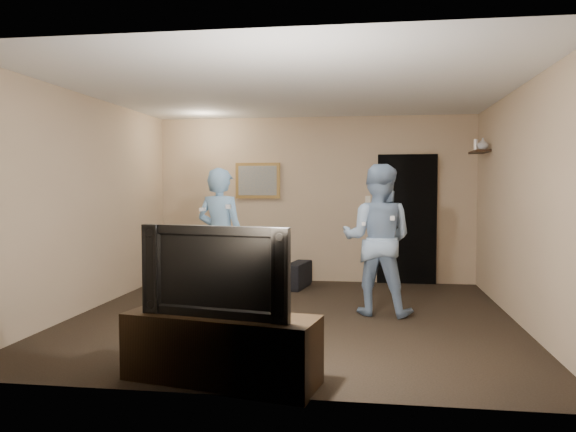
% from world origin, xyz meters
% --- Properties ---
extents(ground, '(5.00, 5.00, 0.00)m').
position_xyz_m(ground, '(0.00, 0.00, 0.00)').
color(ground, black).
rests_on(ground, ground).
extents(ceiling, '(5.00, 5.00, 0.04)m').
position_xyz_m(ceiling, '(0.00, 0.00, 2.60)').
color(ceiling, silver).
rests_on(ceiling, wall_back).
extents(wall_back, '(5.00, 0.04, 2.60)m').
position_xyz_m(wall_back, '(0.00, 2.50, 1.30)').
color(wall_back, tan).
rests_on(wall_back, ground).
extents(wall_front, '(5.00, 0.04, 2.60)m').
position_xyz_m(wall_front, '(0.00, -2.50, 1.30)').
color(wall_front, tan).
rests_on(wall_front, ground).
extents(wall_left, '(0.04, 5.00, 2.60)m').
position_xyz_m(wall_left, '(-2.50, 0.00, 1.30)').
color(wall_left, tan).
rests_on(wall_left, ground).
extents(wall_right, '(0.04, 5.00, 2.60)m').
position_xyz_m(wall_right, '(2.50, 0.00, 1.30)').
color(wall_right, tan).
rests_on(wall_right, ground).
extents(sofa, '(1.98, 1.04, 0.55)m').
position_xyz_m(sofa, '(-0.98, 1.97, 0.28)').
color(sofa, black).
rests_on(sofa, ground).
extents(throw_pillow, '(0.49, 0.21, 0.47)m').
position_xyz_m(throw_pillow, '(-1.53, 1.97, 0.48)').
color(throw_pillow, '#1B524A').
rests_on(throw_pillow, sofa).
extents(painting_frame, '(0.72, 0.05, 0.57)m').
position_xyz_m(painting_frame, '(-0.90, 2.48, 1.60)').
color(painting_frame, olive).
rests_on(painting_frame, wall_back).
extents(painting_canvas, '(0.62, 0.01, 0.47)m').
position_xyz_m(painting_canvas, '(-0.90, 2.45, 1.60)').
color(painting_canvas, slate).
rests_on(painting_canvas, painting_frame).
extents(doorway, '(0.90, 0.06, 2.00)m').
position_xyz_m(doorway, '(1.45, 2.47, 1.00)').
color(doorway, black).
rests_on(doorway, ground).
extents(light_switch, '(0.08, 0.02, 0.12)m').
position_xyz_m(light_switch, '(0.85, 2.48, 1.30)').
color(light_switch, silver).
rests_on(light_switch, wall_back).
extents(wall_shelf, '(0.20, 0.60, 0.03)m').
position_xyz_m(wall_shelf, '(2.39, 1.80, 1.99)').
color(wall_shelf, black).
rests_on(wall_shelf, wall_right).
extents(shelf_vase, '(0.16, 0.16, 0.16)m').
position_xyz_m(shelf_vase, '(2.39, 1.57, 2.08)').
color(shelf_vase, '#ACACB1').
rests_on(shelf_vase, wall_shelf).
extents(shelf_figurine, '(0.06, 0.06, 0.18)m').
position_xyz_m(shelf_figurine, '(2.39, 2.07, 2.09)').
color(shelf_figurine, silver).
rests_on(shelf_figurine, wall_shelf).
extents(tv_console, '(1.58, 0.77, 0.54)m').
position_xyz_m(tv_console, '(-0.25, -2.22, 0.25)').
color(tv_console, black).
rests_on(tv_console, ground).
extents(television, '(1.21, 0.39, 0.69)m').
position_xyz_m(television, '(-0.25, -2.22, 0.87)').
color(television, black).
rests_on(television, tv_console).
extents(wii_player_left, '(0.72, 0.57, 1.73)m').
position_xyz_m(wii_player_left, '(-0.95, 0.38, 0.87)').
color(wii_player_left, '#76A4CD').
rests_on(wii_player_left, ground).
extents(wii_player_right, '(0.97, 0.82, 1.77)m').
position_xyz_m(wii_player_right, '(0.97, 0.28, 0.88)').
color(wii_player_right, '#85A1C2').
rests_on(wii_player_right, ground).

